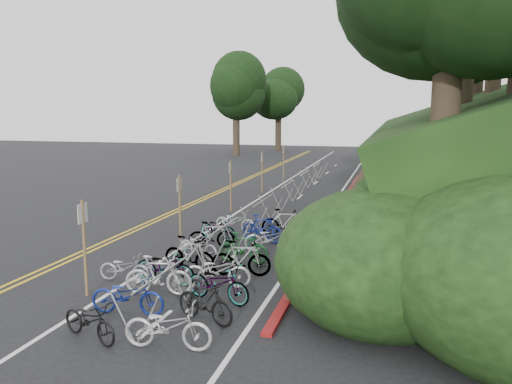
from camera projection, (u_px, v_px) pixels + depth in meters
ground at (89, 283)px, 14.12m from camera, size 120.00×120.00×0.00m
road_markings at (226, 215)px, 23.56m from camera, size 7.47×80.00×0.01m
red_curb at (338, 212)px, 24.03m from camera, size 0.25×28.00×0.10m
embankment at (481, 152)px, 28.42m from camera, size 14.30×48.14×9.11m
tree_cluster at (426, 9)px, 30.77m from camera, size 32.08×53.74×17.73m
bike_rack_front at (163, 286)px, 11.45m from camera, size 1.13×2.80×1.15m
bike_racks_rest at (287, 190)px, 25.57m from camera, size 1.14×23.00×1.17m
signpost_near at (84, 242)px, 12.93m from camera, size 0.08×0.40×2.57m
signposts_rest at (248, 175)px, 27.06m from camera, size 0.08×18.40×2.50m
bike_front at (125, 267)px, 14.26m from camera, size 0.64×1.55×0.79m
bike_valet at (212, 257)px, 14.94m from camera, size 3.43×11.80×1.08m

